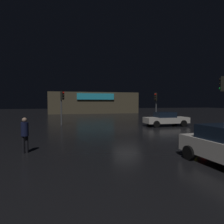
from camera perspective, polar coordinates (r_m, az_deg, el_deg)
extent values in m
plane|color=black|center=(17.12, 4.56, -5.22)|extent=(120.00, 120.00, 0.00)
cube|color=brown|center=(44.45, -5.81, 2.78)|extent=(19.55, 8.45, 4.65)
cube|color=#33CCF2|center=(40.15, -4.95, 4.72)|extent=(7.93, 0.24, 1.32)
cylinder|color=#595B60|center=(20.68, -15.15, 1.13)|extent=(0.15, 0.15, 3.63)
cube|color=black|center=(20.59, -14.86, 4.91)|extent=(0.40, 0.41, 0.91)
sphere|color=red|center=(20.50, -14.52, 5.68)|extent=(0.20, 0.20, 0.20)
sphere|color=black|center=(20.49, -14.51, 4.92)|extent=(0.20, 0.20, 0.20)
sphere|color=black|center=(20.48, -14.51, 4.16)|extent=(0.20, 0.20, 0.20)
cylinder|color=#595B60|center=(23.85, 13.25, 1.36)|extent=(0.14, 0.14, 3.61)
cube|color=black|center=(23.71, 13.16, 4.52)|extent=(0.41, 0.41, 0.98)
sphere|color=red|center=(23.57, 13.03, 5.25)|extent=(0.20, 0.20, 0.20)
sphere|color=black|center=(23.56, 13.03, 4.54)|extent=(0.20, 0.20, 0.20)
sphere|color=black|center=(23.55, 13.02, 3.82)|extent=(0.20, 0.20, 0.20)
cube|color=black|center=(14.32, 30.74, 7.33)|extent=(0.41, 0.40, 0.98)
sphere|color=black|center=(14.37, 30.13, 8.51)|extent=(0.20, 0.20, 0.20)
sphere|color=black|center=(14.34, 30.10, 7.34)|extent=(0.20, 0.20, 0.20)
sphere|color=#19D13F|center=(14.32, 30.07, 6.17)|extent=(0.20, 0.20, 0.20)
cube|color=silver|center=(19.99, 16.09, -2.37)|extent=(4.48, 1.76, 0.58)
cube|color=black|center=(19.88, 15.74, -0.79)|extent=(1.91, 1.54, 0.54)
cylinder|color=black|center=(21.47, 18.44, -2.82)|extent=(0.66, 0.23, 0.66)
cylinder|color=black|center=(20.07, 20.91, -3.26)|extent=(0.66, 0.23, 0.66)
cylinder|color=black|center=(20.12, 11.26, -3.10)|extent=(0.66, 0.23, 0.66)
cylinder|color=black|center=(18.61, 13.35, -3.61)|extent=(0.66, 0.23, 0.66)
cylinder|color=black|center=(9.98, 30.51, -9.74)|extent=(0.26, 0.62, 0.60)
cylinder|color=black|center=(8.73, 22.37, -11.34)|extent=(0.26, 0.62, 0.60)
cylinder|color=black|center=(10.00, -24.45, -8.91)|extent=(0.14, 0.14, 0.83)
cylinder|color=black|center=(9.97, -25.35, -8.98)|extent=(0.14, 0.14, 0.83)
cylinder|color=#141938|center=(9.86, -24.99, -4.74)|extent=(0.45, 0.45, 0.65)
sphere|color=tan|center=(9.82, -25.05, -2.20)|extent=(0.22, 0.22, 0.22)
cylinder|color=red|center=(12.79, 26.12, -6.38)|extent=(0.22, 0.22, 0.84)
sphere|color=red|center=(12.73, 26.16, -4.22)|extent=(0.20, 0.20, 0.20)
cylinder|color=gold|center=(11.67, 24.03, -6.28)|extent=(0.09, 0.09, 1.21)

